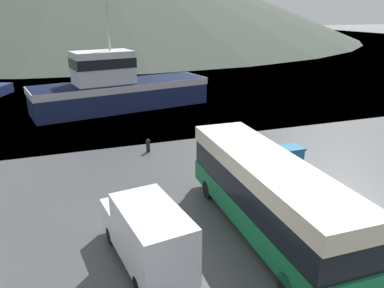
# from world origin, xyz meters

# --- Properties ---
(water_surface) EXTENTS (240.00, 240.00, 0.00)m
(water_surface) POSITION_xyz_m (0.00, 140.56, 0.00)
(water_surface) COLOR #475B6B
(water_surface) RESTS_ON ground
(tour_bus) EXTENTS (2.73, 10.64, 3.35)m
(tour_bus) POSITION_xyz_m (0.92, 7.90, 1.88)
(tour_bus) COLOR #146B3D
(tour_bus) RESTS_ON ground
(delivery_van) EXTENTS (2.67, 5.58, 2.55)m
(delivery_van) POSITION_xyz_m (-4.28, 7.44, 1.34)
(delivery_van) COLOR silver
(delivery_van) RESTS_ON ground
(fishing_boat) EXTENTS (17.26, 7.53, 9.72)m
(fishing_boat) POSITION_xyz_m (-1.50, 31.45, 2.05)
(fishing_boat) COLOR #19234C
(fishing_boat) RESTS_ON water_surface
(storage_bin) EXTENTS (1.30, 1.17, 1.29)m
(storage_bin) POSITION_xyz_m (6.01, 13.60, 0.66)
(storage_bin) COLOR teal
(storage_bin) RESTS_ON ground
(mooring_bollard) EXTENTS (0.30, 0.30, 0.90)m
(mooring_bollard) POSITION_xyz_m (-1.56, 19.00, 0.49)
(mooring_bollard) COLOR black
(mooring_bollard) RESTS_ON ground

